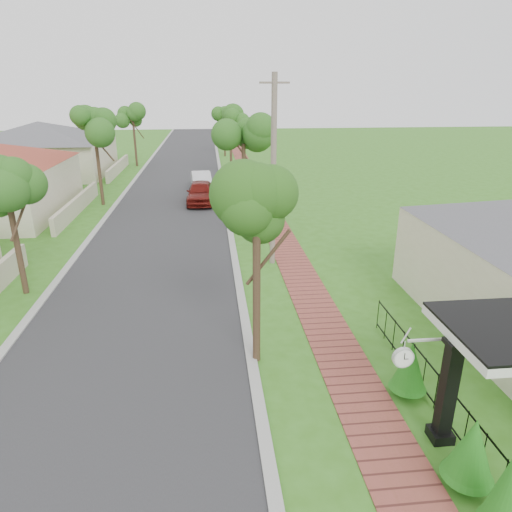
{
  "coord_description": "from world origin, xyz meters",
  "views": [
    {
      "loc": [
        -0.37,
        -8.68,
        7.4
      ],
      "look_at": [
        1.25,
        7.11,
        1.5
      ],
      "focal_mm": 32.0,
      "sensor_mm": 36.0,
      "label": 1
    }
  ],
  "objects_px": {
    "parked_car_white": "(201,181)",
    "station_clock": "(405,356)",
    "porch_post": "(447,397)",
    "utility_pole": "(273,173)",
    "near_tree": "(257,225)",
    "parked_car_red": "(200,192)"
  },
  "relations": [
    {
      "from": "parked_car_white",
      "to": "near_tree",
      "type": "height_order",
      "value": "near_tree"
    },
    {
      "from": "porch_post",
      "to": "utility_pole",
      "type": "xyz_separation_m",
      "value": [
        -2.25,
        11.2,
        2.91
      ]
    },
    {
      "from": "porch_post",
      "to": "parked_car_red",
      "type": "distance_m",
      "value": 23.38
    },
    {
      "from": "parked_car_white",
      "to": "station_clock",
      "type": "xyz_separation_m",
      "value": [
        4.66,
        -26.64,
        1.28
      ]
    },
    {
      "from": "porch_post",
      "to": "near_tree",
      "type": "xyz_separation_m",
      "value": [
        -3.75,
        3.56,
        2.93
      ]
    },
    {
      "from": "parked_car_red",
      "to": "station_clock",
      "type": "distance_m",
      "value": 22.83
    },
    {
      "from": "parked_car_red",
      "to": "near_tree",
      "type": "bearing_deg",
      "value": -82.77
    },
    {
      "from": "parked_car_white",
      "to": "near_tree",
      "type": "relative_size",
      "value": 0.79
    },
    {
      "from": "near_tree",
      "to": "station_clock",
      "type": "relative_size",
      "value": 4.71
    },
    {
      "from": "parked_car_white",
      "to": "utility_pole",
      "type": "height_order",
      "value": "utility_pole"
    },
    {
      "from": "parked_car_red",
      "to": "utility_pole",
      "type": "distance_m",
      "value": 12.42
    },
    {
      "from": "porch_post",
      "to": "utility_pole",
      "type": "distance_m",
      "value": 11.79
    },
    {
      "from": "parked_car_white",
      "to": "porch_post",
      "type": "bearing_deg",
      "value": -83.87
    },
    {
      "from": "utility_pole",
      "to": "station_clock",
      "type": "bearing_deg",
      "value": -82.71
    },
    {
      "from": "parked_car_white",
      "to": "utility_pole",
      "type": "relative_size",
      "value": 0.51
    },
    {
      "from": "porch_post",
      "to": "parked_car_white",
      "type": "bearing_deg",
      "value": 101.55
    },
    {
      "from": "near_tree",
      "to": "parked_car_white",
      "type": "bearing_deg",
      "value": 94.33
    },
    {
      "from": "porch_post",
      "to": "utility_pole",
      "type": "bearing_deg",
      "value": 101.36
    },
    {
      "from": "parked_car_red",
      "to": "porch_post",
      "type": "bearing_deg",
      "value": -74.4
    },
    {
      "from": "station_clock",
      "to": "near_tree",
      "type": "bearing_deg",
      "value": 132.32
    },
    {
      "from": "porch_post",
      "to": "station_clock",
      "type": "height_order",
      "value": "porch_post"
    },
    {
      "from": "porch_post",
      "to": "near_tree",
      "type": "bearing_deg",
      "value": 136.45
    }
  ]
}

